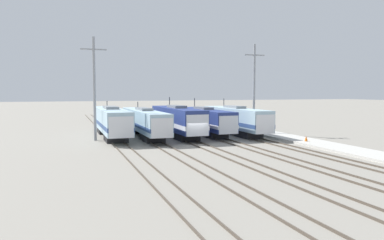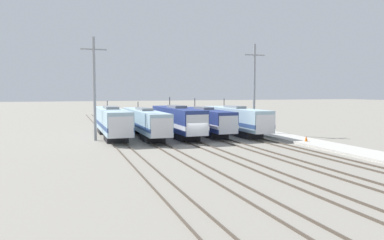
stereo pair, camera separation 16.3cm
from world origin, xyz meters
name	(u,v)px [view 2 (the right image)]	position (x,y,z in m)	size (l,w,h in m)	color
ground_plane	(197,144)	(0.00, 0.00, 0.00)	(400.00, 400.00, 0.00)	gray
rail_pair_far_left	(122,147)	(-8.67, 0.00, 0.07)	(1.50, 120.00, 0.15)	#4C4238
rail_pair_center_left	(161,145)	(-4.33, 0.00, 0.07)	(1.51, 120.00, 0.15)	#4C4238
rail_pair_center	(197,143)	(0.00, 0.00, 0.07)	(1.51, 120.00, 0.15)	#4C4238
rail_pair_center_right	(230,142)	(4.33, 0.00, 0.07)	(1.51, 120.00, 0.15)	#4C4238
rail_pair_far_right	(262,140)	(8.67, 0.00, 0.07)	(1.50, 120.00, 0.15)	#4C4238
locomotive_far_left	(111,121)	(-8.67, 9.84, 2.15)	(3.07, 19.41, 4.79)	#232326
locomotive_center_left	(145,122)	(-4.33, 8.73, 2.05)	(2.79, 19.96, 4.66)	#232326
locomotive_center	(178,121)	(0.00, 7.58, 2.20)	(3.02, 16.91, 5.34)	black
locomotive_center_right	(205,120)	(4.33, 8.76, 2.04)	(2.80, 17.48, 5.12)	black
locomotive_far_right	(236,120)	(8.67, 7.47, 2.12)	(2.85, 17.58, 5.08)	#232326
catenary_tower_left	(94,87)	(-11.01, 7.10, 6.70)	(3.18, 0.34, 12.90)	gray
catenary_tower_right	(254,88)	(11.32, 7.10, 6.70)	(3.18, 0.34, 12.90)	gray
platform	(292,138)	(13.02, 0.00, 0.13)	(4.00, 120.00, 0.27)	#B7B5AD
traffic_cone	(306,139)	(12.46, -3.76, 0.58)	(0.39, 0.39, 0.62)	orange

